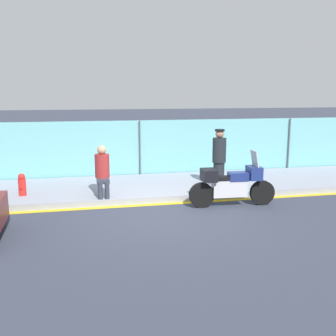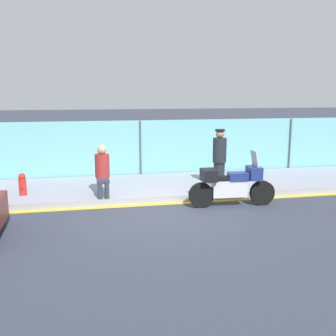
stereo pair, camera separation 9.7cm
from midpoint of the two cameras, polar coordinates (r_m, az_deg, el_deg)
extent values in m
plane|color=#333847|center=(9.65, -0.41, -6.76)|extent=(120.00, 120.00, 0.00)
cube|color=#8E93A3|center=(12.01, -2.74, -2.77)|extent=(40.92, 3.06, 0.18)
cube|color=gold|center=(10.48, -1.36, -5.29)|extent=(40.92, 0.18, 0.01)
cube|color=#6BB2B7|center=(13.41, -3.84, 2.64)|extent=(38.87, 0.08, 2.00)
cylinder|color=#4C4C51|center=(13.31, -3.78, 2.58)|extent=(0.05, 0.05, 2.00)
cylinder|color=#4C4C51|center=(15.07, 17.48, 3.08)|extent=(0.05, 0.05, 2.00)
cylinder|color=black|center=(10.67, 13.76, -3.52)|extent=(0.66, 0.18, 0.65)
cylinder|color=black|center=(10.18, 5.13, -3.94)|extent=(0.66, 0.18, 0.65)
cube|color=silver|center=(10.33, 9.14, -2.93)|extent=(0.92, 0.33, 0.44)
cube|color=navy|center=(10.33, 10.41, -1.22)|extent=(0.54, 0.34, 0.22)
cube|color=black|center=(10.24, 8.66, -1.50)|extent=(0.62, 0.31, 0.10)
cube|color=navy|center=(10.46, 12.64, -0.71)|extent=(0.35, 0.49, 0.34)
cube|color=silver|center=(10.39, 12.73, 1.35)|extent=(0.13, 0.43, 0.42)
cube|color=black|center=(10.10, 6.18, -1.03)|extent=(0.39, 0.52, 0.30)
cylinder|color=#1E2328|center=(11.79, 7.65, -0.88)|extent=(0.33, 0.33, 0.72)
cylinder|color=#1E2328|center=(11.66, 7.74, 2.57)|extent=(0.40, 0.40, 0.72)
sphere|color=#A37556|center=(11.60, 7.80, 4.93)|extent=(0.25, 0.25, 0.25)
cylinder|color=black|center=(11.59, 7.81, 5.45)|extent=(0.29, 0.29, 0.06)
cylinder|color=#2D3342|center=(10.42, -9.55, -3.28)|extent=(0.12, 0.12, 0.44)
cylinder|color=#2D3342|center=(10.43, -8.59, -3.24)|extent=(0.12, 0.12, 0.44)
cube|color=#2D3342|center=(10.59, -9.16, -1.81)|extent=(0.33, 0.44, 0.10)
cylinder|color=maroon|center=(10.73, -9.27, 0.34)|extent=(0.39, 0.39, 0.63)
sphere|color=tan|center=(10.66, -9.35, 2.64)|extent=(0.24, 0.24, 0.24)
cylinder|color=red|center=(11.36, -20.12, -2.58)|extent=(0.20, 0.20, 0.46)
sphere|color=red|center=(11.30, -20.21, -1.17)|extent=(0.18, 0.18, 0.18)
cylinder|color=red|center=(11.25, -20.21, -2.59)|extent=(0.07, 0.08, 0.07)
camera|label=1|loc=(0.05, -89.74, 0.05)|focal=42.00mm
camera|label=2|loc=(0.05, 90.26, -0.05)|focal=42.00mm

